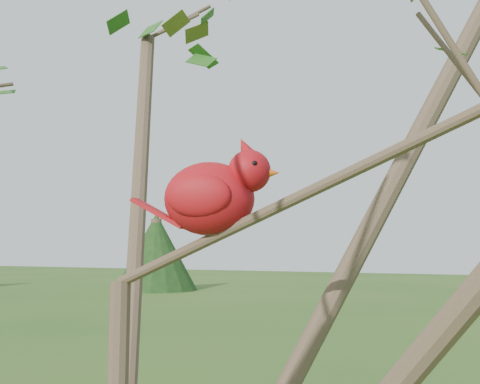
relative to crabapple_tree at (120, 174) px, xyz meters
The scene contains 3 objects.
crabapple_tree is the anchor object (origin of this frame).
cardinal 0.16m from the crabapple_tree, 46.94° to the left, with size 0.24×0.14×0.17m.
distant_trees 24.57m from the crabapple_tree, 94.27° to the left, with size 40.25×11.30×3.11m.
Camera 1 is at (0.62, -0.97, 2.03)m, focal length 55.00 mm.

